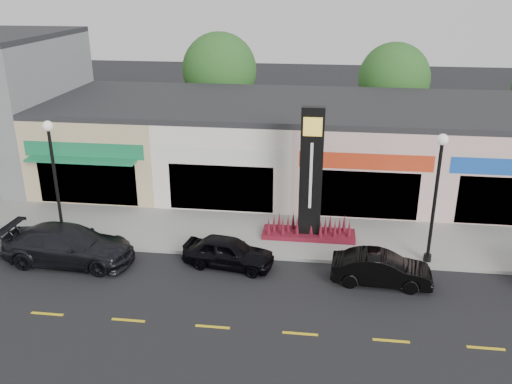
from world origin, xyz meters
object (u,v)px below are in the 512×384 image
Objects in this scene: lamp_west_near at (54,169)px; car_black_conv at (381,269)px; pylon_sign at (310,193)px; lamp_east_near at (437,186)px; car_black_sedan at (229,252)px; car_dark_sedan at (69,245)px.

lamp_west_near reaches higher than car_black_conv.
car_black_conv is at bearing -50.19° from pylon_sign.
lamp_west_near is 11.19m from pylon_sign.
lamp_west_near is 14.34m from car_black_conv.
lamp_west_near is 0.91× the size of pylon_sign.
pylon_sign is at bearing 161.25° from lamp_east_near.
car_black_sedan is (-8.19, -1.23, -2.83)m from lamp_east_near.
pylon_sign is 1.10× the size of car_dark_sedan.
lamp_east_near is 8.76m from car_black_sedan.
lamp_west_near is 1.45× the size of car_black_sedan.
car_black_sedan is at bearing 88.10° from car_black_conv.
lamp_east_near is (16.00, 0.00, 0.00)m from lamp_west_near.
car_black_conv is at bearing -86.64° from car_black_sedan.
car_dark_sedan is (-14.86, -1.76, -2.68)m from lamp_east_near.
pylon_sign is 4.87m from car_black_conv.
car_black_sedan is 0.98× the size of car_black_conv.
lamp_west_near is 1.00× the size of lamp_east_near.
pylon_sign reaches higher than car_black_sedan.
lamp_east_near is 3.96m from car_black_conv.
pylon_sign is 4.63m from car_black_sedan.
lamp_east_near reaches higher than car_dark_sedan.
lamp_west_near reaches higher than car_dark_sedan.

